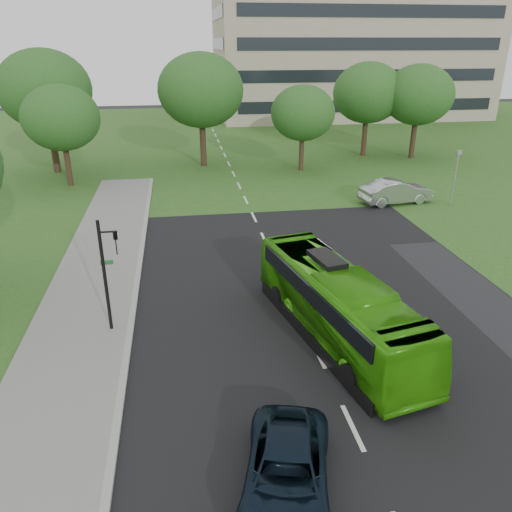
# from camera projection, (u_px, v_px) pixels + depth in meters

# --- Properties ---
(ground) EXTENTS (160.00, 160.00, 0.00)m
(ground) POSITION_uv_depth(u_px,v_px,m) (305.00, 326.00, 20.62)
(ground) COLOR black
(ground) RESTS_ON ground
(street_surfaces) EXTENTS (120.00, 120.00, 0.15)m
(street_surfaces) POSITION_uv_depth(u_px,v_px,m) (233.00, 183.00, 41.20)
(street_surfaces) COLOR black
(street_surfaces) RESTS_ON ground
(office_building) EXTENTS (40.10, 20.10, 25.00)m
(office_building) POSITION_uv_depth(u_px,v_px,m) (350.00, 29.00, 74.99)
(office_building) COLOR #9E917A
(office_building) RESTS_ON ground
(tree_park_a) EXTENTS (5.96, 5.96, 7.91)m
(tree_park_a) POSITION_uv_depth(u_px,v_px,m) (61.00, 118.00, 38.61)
(tree_park_a) COLOR black
(tree_park_a) RESTS_ON ground
(tree_park_b) EXTENTS (7.68, 7.68, 10.07)m
(tree_park_b) POSITION_uv_depth(u_px,v_px,m) (201.00, 90.00, 44.49)
(tree_park_b) COLOR black
(tree_park_b) RESTS_ON ground
(tree_park_c) EXTENTS (5.61, 5.61, 7.46)m
(tree_park_c) POSITION_uv_depth(u_px,v_px,m) (303.00, 113.00, 43.50)
(tree_park_c) COLOR black
(tree_park_c) RESTS_ON ground
(tree_park_d) EXTENTS (6.87, 6.87, 9.08)m
(tree_park_d) POSITION_uv_depth(u_px,v_px,m) (368.00, 93.00, 48.97)
(tree_park_d) COLOR black
(tree_park_d) RESTS_ON ground
(tree_park_e) EXTENTS (6.70, 6.70, 8.93)m
(tree_park_e) POSITION_uv_depth(u_px,v_px,m) (418.00, 95.00, 47.98)
(tree_park_e) COLOR black
(tree_park_e) RESTS_ON ground
(tree_park_f) EXTENTS (7.79, 7.79, 10.39)m
(tree_park_f) POSITION_uv_depth(u_px,v_px,m) (45.00, 90.00, 42.06)
(tree_park_f) COLOR black
(tree_park_f) RESTS_ON ground
(bus) EXTENTS (4.49, 10.52, 2.85)m
(bus) POSITION_uv_depth(u_px,v_px,m) (337.00, 305.00, 19.34)
(bus) COLOR #39A30F
(bus) RESTS_ON ground
(sedan) EXTENTS (5.43, 2.54, 1.72)m
(sedan) POSITION_uv_depth(u_px,v_px,m) (396.00, 192.00, 35.94)
(sedan) COLOR #A5A6A9
(sedan) RESTS_ON ground
(suv) EXTENTS (3.35, 5.14, 1.32)m
(suv) POSITION_uv_depth(u_px,v_px,m) (287.00, 473.00, 12.75)
(suv) COLOR black
(suv) RESTS_ON ground
(traffic_light) EXTENTS (0.77, 0.23, 4.77)m
(traffic_light) POSITION_uv_depth(u_px,v_px,m) (108.00, 268.00, 19.15)
(traffic_light) COLOR black
(traffic_light) RESTS_ON ground
(camera_pole) EXTENTS (0.38, 0.34, 3.96)m
(camera_pole) POSITION_uv_depth(u_px,v_px,m) (456.00, 171.00, 34.65)
(camera_pole) COLOR gray
(camera_pole) RESTS_ON ground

